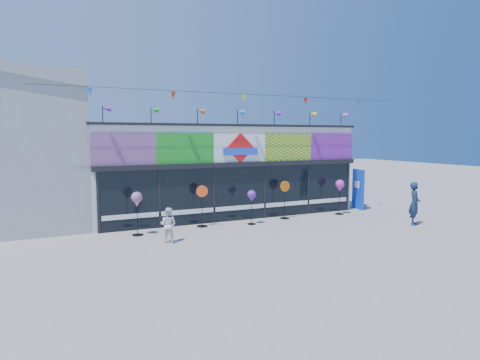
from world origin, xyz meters
TOP-DOWN VIEW (x-y plane):
  - ground at (0.00, 0.00)m, footprint 80.00×80.00m
  - kite_shop at (0.00, 5.94)m, footprint 16.00×5.70m
  - blue_sign at (6.53, 3.49)m, footprint 0.37×0.99m
  - spinner_0 at (-4.57, 2.47)m, footprint 0.40×0.40m
  - spinner_1 at (-1.92, 2.87)m, footprint 0.44×0.42m
  - spinner_2 at (0.05, 2.42)m, footprint 0.36×0.36m
  - spinner_3 at (1.92, 2.88)m, footprint 0.46×0.42m
  - spinner_4 at (4.74, 2.67)m, footprint 0.41×0.41m
  - adult_man at (5.97, -0.51)m, footprint 0.75×0.74m
  - child at (-3.84, 1.01)m, footprint 0.65×0.63m

SIDE VIEW (x-z plane):
  - ground at x=0.00m, z-range 0.00..0.00m
  - child at x=-3.84m, z-range 0.00..1.19m
  - adult_man at x=5.97m, z-range 0.00..1.75m
  - spinner_3 at x=1.92m, z-range 0.05..1.70m
  - spinner_1 at x=-1.92m, z-range 0.05..1.70m
  - blue_sign at x=6.53m, z-range 0.01..1.96m
  - spinner_2 at x=0.05m, z-range 0.42..1.83m
  - spinner_0 at x=-4.57m, z-range 0.48..2.08m
  - spinner_4 at x=4.74m, z-range 0.48..2.09m
  - kite_shop at x=0.00m, z-range -0.61..4.70m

